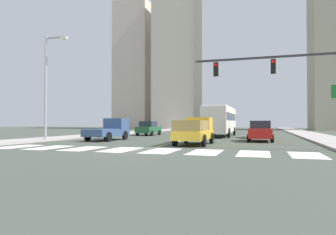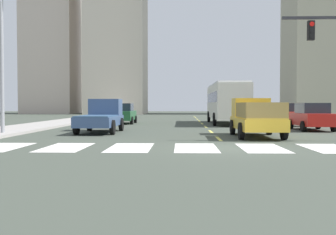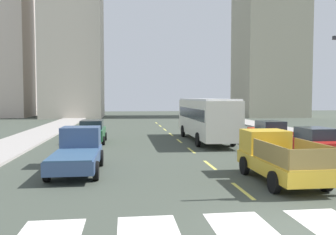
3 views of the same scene
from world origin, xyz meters
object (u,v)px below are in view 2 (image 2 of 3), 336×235
object	(u,v)px
city_bus	(227,101)
streetlight_left	(5,40)
sedan_far	(123,113)
sedan_near_right	(311,117)
pickup_stakebed	(255,118)
sedan_mid	(285,114)
pickup_dark	(102,116)

from	to	relation	value
city_bus	streetlight_left	distance (m)	18.58
sedan_far	sedan_near_right	world-z (taller)	same
city_bus	streetlight_left	bearing A→B (deg)	-133.51
pickup_stakebed	city_bus	bearing A→B (deg)	89.69
pickup_stakebed	sedan_mid	distance (m)	11.60
sedan_far	sedan_mid	size ratio (longest dim) A/B	1.00
pickup_dark	sedan_mid	bearing A→B (deg)	29.23
pickup_dark	streetlight_left	xyz separation A→B (m)	(-4.55, -2.70, 4.05)
pickup_dark	city_bus	size ratio (longest dim) A/B	0.48
pickup_dark	pickup_stakebed	bearing A→B (deg)	-21.41
sedan_mid	streetlight_left	bearing A→B (deg)	-146.46
city_bus	sedan_far	size ratio (longest dim) A/B	2.45
sedan_far	streetlight_left	distance (m)	14.28
pickup_dark	sedan_far	size ratio (longest dim) A/B	1.18
pickup_stakebed	city_bus	size ratio (longest dim) A/B	0.48
pickup_stakebed	pickup_dark	distance (m)	8.89
pickup_stakebed	streetlight_left	distance (m)	13.58
sedan_near_right	pickup_dark	bearing A→B (deg)	-173.37
pickup_dark	sedan_far	bearing A→B (deg)	88.74
pickup_dark	streetlight_left	world-z (taller)	streetlight_left
city_bus	sedan_far	distance (m)	8.80
pickup_dark	sedan_near_right	distance (m)	13.02
sedan_near_right	sedan_mid	bearing A→B (deg)	89.04
sedan_near_right	streetlight_left	world-z (taller)	streetlight_left
pickup_stakebed	city_bus	distance (m)	13.09
city_bus	streetlight_left	size ratio (longest dim) A/B	1.20
pickup_stakebed	sedan_far	world-z (taller)	pickup_stakebed
city_bus	streetlight_left	world-z (taller)	streetlight_left
pickup_dark	city_bus	xyz separation A→B (m)	(8.47, 10.19, 1.03)
pickup_dark	sedan_mid	size ratio (longest dim) A/B	1.18
city_bus	sedan_far	xyz separation A→B (m)	(-8.73, 0.09, -1.09)
sedan_near_right	sedan_far	bearing A→B (deg)	145.49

